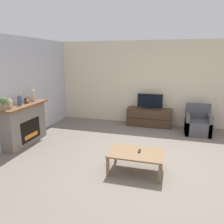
{
  "coord_description": "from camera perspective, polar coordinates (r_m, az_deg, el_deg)",
  "views": [
    {
      "loc": [
        0.4,
        -4.29,
        2.19
      ],
      "look_at": [
        -1.03,
        0.8,
        0.85
      ],
      "focal_mm": 35.0,
      "sensor_mm": 36.0,
      "label": 1
    }
  ],
  "objects": [
    {
      "name": "remote",
      "position": [
        4.32,
        7.18,
        -10.1
      ],
      "size": [
        0.04,
        0.15,
        0.02
      ],
      "rotation": [
        0.0,
        0.0,
        0.03
      ],
      "color": "black",
      "rests_on": "coffee_table"
    },
    {
      "name": "mantel_vase_left",
      "position": [
        5.55,
        -25.07,
        1.89
      ],
      "size": [
        0.13,
        0.13,
        0.23
      ],
      "color": "beige",
      "rests_on": "fireplace"
    },
    {
      "name": "armchair",
      "position": [
        6.88,
        21.46,
        -2.94
      ],
      "size": [
        0.7,
        0.76,
        0.84
      ],
      "color": "#4C4C51",
      "rests_on": "ground"
    },
    {
      "name": "wall_left",
      "position": [
        5.8,
        -25.68,
        4.49
      ],
      "size": [
        0.06,
        12.0,
        2.7
      ],
      "color": "silver",
      "rests_on": "ground"
    },
    {
      "name": "mantel_vase_centre_left",
      "position": [
        5.79,
        -22.97,
        2.78
      ],
      "size": [
        0.1,
        0.1,
        0.26
      ],
      "color": "#385670",
      "rests_on": "fireplace"
    },
    {
      "name": "mantel_clock",
      "position": [
        6.0,
        -21.4,
        2.84
      ],
      "size": [
        0.08,
        0.11,
        0.15
      ],
      "color": "brown",
      "rests_on": "fireplace"
    },
    {
      "name": "tv",
      "position": [
        7.05,
        9.88,
        2.61
      ],
      "size": [
        0.8,
        0.18,
        0.48
      ],
      "color": "black",
      "rests_on": "tv_stand"
    },
    {
      "name": "ground_plane",
      "position": [
        4.84,
        9.51,
        -12.92
      ],
      "size": [
        24.0,
        24.0,
        0.0
      ],
      "primitive_type": "plane",
      "color": "slate"
    },
    {
      "name": "coffee_table",
      "position": [
        4.3,
        6.25,
        -11.02
      ],
      "size": [
        1.04,
        0.67,
        0.41
      ],
      "color": "brown",
      "rests_on": "ground"
    },
    {
      "name": "tv_stand",
      "position": [
        7.17,
        9.71,
        -1.36
      ],
      "size": [
        1.42,
        0.47,
        0.58
      ],
      "color": "#422D1E",
      "rests_on": "ground"
    },
    {
      "name": "wall_back",
      "position": [
        7.24,
        12.54,
        7.23
      ],
      "size": [
        12.0,
        0.06,
        2.7
      ],
      "color": "beige",
      "rests_on": "ground"
    },
    {
      "name": "potted_plant",
      "position": [
        5.4,
        -26.42,
        2.19
      ],
      "size": [
        0.16,
        0.16,
        0.3
      ],
      "color": "#936B4C",
      "rests_on": "fireplace"
    },
    {
      "name": "mantel_vase_right",
      "position": [
        6.23,
        -19.84,
        4.05
      ],
      "size": [
        0.1,
        0.1,
        0.32
      ],
      "color": "beige",
      "rests_on": "fireplace"
    },
    {
      "name": "fireplace",
      "position": [
        6.03,
        -21.87,
        -2.85
      ],
      "size": [
        0.46,
        1.49,
        1.03
      ],
      "color": "slate",
      "rests_on": "ground"
    }
  ]
}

